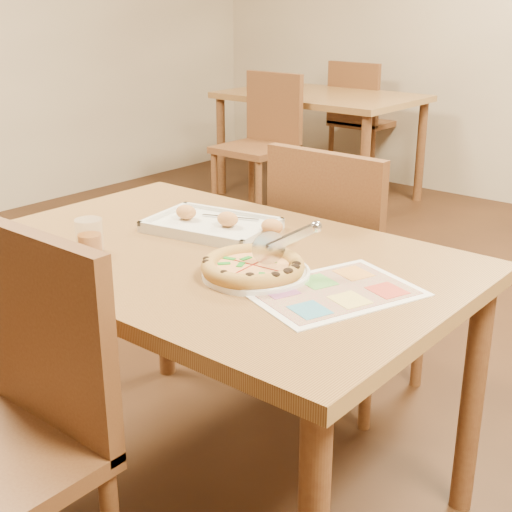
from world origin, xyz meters
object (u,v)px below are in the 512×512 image
Objects in this scene: dining_table at (213,282)px; menu at (333,291)px; bg_table at (320,106)px; pizza_cutter at (284,241)px; plate at (256,273)px; chair_near at (13,399)px; bg_chair_near at (265,128)px; glass_tumbler at (90,238)px; pizza at (253,266)px; bg_chair_far at (359,108)px; chair_far at (338,248)px; appetizer_tray at (215,225)px.

dining_table is 0.40m from menu.
pizza_cutter is at bearing -56.74° from bg_table.
plate is at bearing -170.49° from menu.
chair_near is at bearing -90.00° from dining_table.
bg_chair_near is at bearing 119.74° from chair_near.
bg_table is 14.78× the size of glass_tumbler.
menu is (0.39, 0.58, 0.16)m from chair_near.
bg_table is 5.30× the size of pizza.
plate is (1.80, -2.25, 0.16)m from bg_chair_near.
pizza_cutter reaches higher than plate.
dining_table is 3.22m from bg_table.
glass_tumbler is (-0.48, -0.19, -0.05)m from pizza_cutter.
chair_near reaches higher than pizza_cutter.
plate reaches higher than bg_table.
bg_table is (-1.60, 2.80, 0.00)m from dining_table.
pizza is at bearing 118.03° from bg_chair_far.
pizza_cutter is (0.24, -0.01, 0.17)m from dining_table.
chair_far is 1.83× the size of plate.
chair_near is 0.76m from appetizer_tray.
appetizer_tray is 0.53m from menu.
chair_far and bg_chair_near have the same top height.
pizza_cutter is 0.39m from appetizer_tray.
chair_far is at bearing 90.00° from chair_near.
menu reaches higher than dining_table.
chair_far is 1.92× the size of pizza.
menu is (1.99, -2.82, 0.09)m from bg_table.
bg_table is at bearing 68.94° from pizza_cutter.
bg_chair_near is at bearing 128.53° from plate.
dining_table is 1.00× the size of bg_table.
appetizer_tray is at bearing 103.82° from pizza_cutter.
chair_far reaches higher than menu.
glass_tumbler is at bearing 111.20° from bg_chair_far.
plate is (1.80, -2.86, 0.09)m from bg_table.
glass_tumbler is (-0.44, -0.13, 0.01)m from pizza.
appetizer_tray is at bearing -54.24° from bg_chair_near.
bg_chair_far is (0.00, 0.50, -0.07)m from bg_table.
chair_near is 1.00× the size of bg_chair_near.
menu is (0.20, 0.04, -0.02)m from pizza.
appetizer_tray is (1.49, -3.17, 0.17)m from bg_chair_far.
bg_chair_near is 1.14× the size of appetizer_tray.
bg_chair_far reaches higher than pizza_cutter.
chair_far is 0.36× the size of bg_table.
bg_table is at bearing 119.74° from dining_table.
chair_near is at bearing -58.95° from glass_tumbler.
bg_chair_near is 1.83× the size of plate.
chair_far reaches higher than dining_table.
chair_far reaches higher than bg_table.
bg_table is 3.05m from appetizer_tray.
appetizer_tray is (-0.11, 0.74, 0.17)m from chair_near.
plate is 2.92× the size of glass_tumbler.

